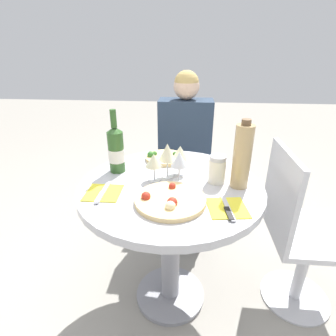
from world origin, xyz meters
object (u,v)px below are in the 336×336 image
chair_behind_diner (184,168)px  chair_empty_side (298,235)px  pizza_large (170,200)px  wine_bottle (116,150)px  tall_carafe (242,156)px  dining_table (171,211)px  seated_diner (184,167)px

chair_behind_diner → chair_empty_side: bearing=128.5°
pizza_large → wine_bottle: bearing=136.1°
chair_behind_diner → chair_empty_side: (0.61, -0.76, 0.00)m
chair_behind_diner → tall_carafe: 0.96m
pizza_large → wine_bottle: (-0.29, 0.28, 0.10)m
dining_table → chair_behind_diner: (0.05, 0.81, -0.14)m
wine_bottle → tall_carafe: wine_bottle is taller
chair_empty_side → tall_carafe: (-0.34, -0.05, 0.44)m
dining_table → tall_carafe: bearing=-0.2°
dining_table → pizza_large: bearing=-86.9°
seated_diner → wine_bottle: 0.73m
seated_diner → pizza_large: (-0.04, -0.84, 0.23)m
chair_behind_diner → pizza_large: chair_behind_diner is taller
dining_table → chair_behind_diner: chair_behind_diner is taller
chair_behind_diner → pizza_large: (-0.04, -0.98, 0.31)m
pizza_large → chair_empty_side: bearing=18.7°
chair_behind_diner → seated_diner: 0.16m
chair_behind_diner → tall_carafe: tall_carafe is taller
chair_behind_diner → wine_bottle: 0.88m
seated_diner → wine_bottle: bearing=59.6°
chair_empty_side → wine_bottle: (-0.93, 0.06, 0.41)m
chair_empty_side → tall_carafe: 0.56m
dining_table → seated_diner: seated_diner is taller
chair_empty_side → wine_bottle: wine_bottle is taller
pizza_large → wine_bottle: 0.42m
pizza_large → tall_carafe: 0.37m
chair_behind_diner → seated_diner: size_ratio=0.76×
chair_empty_side → pizza_large: size_ratio=3.07×
chair_behind_diner → tall_carafe: bearing=108.0°
chair_empty_side → wine_bottle: 1.02m
wine_bottle → tall_carafe: size_ratio=1.02×
chair_empty_side → pizza_large: 0.75m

